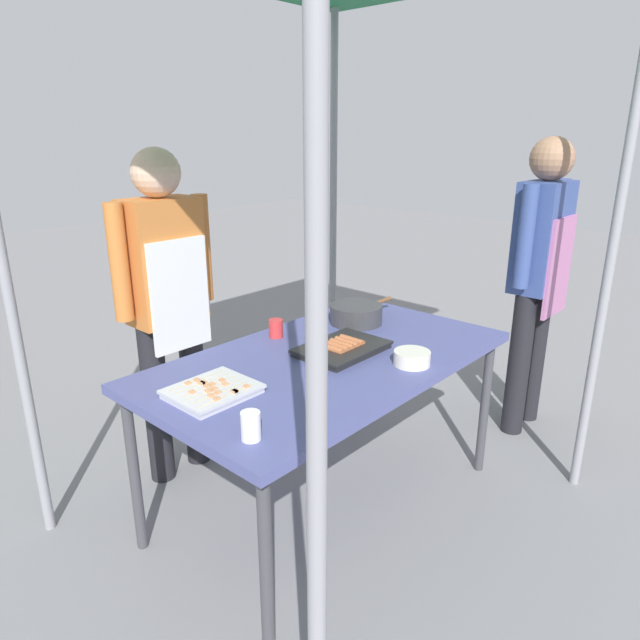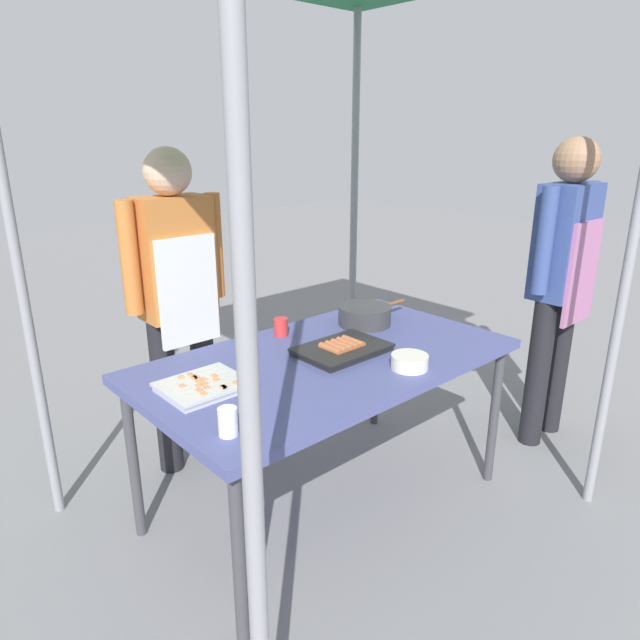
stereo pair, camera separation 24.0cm
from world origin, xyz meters
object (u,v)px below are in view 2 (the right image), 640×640
(condiment_bowl, at_px, (410,362))
(drink_cup_near_edge, at_px, (281,327))
(drink_cup_by_wok, at_px, (228,422))
(cooking_wok, at_px, (365,314))
(tray_grilled_sausages, at_px, (342,349))
(customer_nearby, at_px, (562,270))
(tray_meat_skewers, at_px, (203,386))
(stall_table, at_px, (328,367))
(vendor_woman, at_px, (178,288))

(condiment_bowl, xyz_separation_m, drink_cup_near_edge, (-0.15, 0.65, 0.01))
(drink_cup_by_wok, bearing_deg, cooking_wok, 22.77)
(tray_grilled_sausages, distance_m, cooking_wok, 0.41)
(cooking_wok, relative_size, condiment_bowl, 2.79)
(drink_cup_near_edge, distance_m, customer_nearby, 1.51)
(drink_cup_by_wok, height_order, customer_nearby, customer_nearby)
(cooking_wok, relative_size, drink_cup_by_wok, 4.52)
(tray_meat_skewers, relative_size, cooking_wok, 0.71)
(stall_table, distance_m, vendor_woman, 0.85)
(condiment_bowl, height_order, drink_cup_by_wok, drink_cup_by_wok)
(condiment_bowl, bearing_deg, customer_nearby, -1.38)
(drink_cup_near_edge, relative_size, drink_cup_by_wok, 0.91)
(condiment_bowl, bearing_deg, cooking_wok, 62.25)
(tray_meat_skewers, distance_m, cooking_wok, 1.00)
(stall_table, relative_size, vendor_woman, 1.00)
(customer_nearby, bearing_deg, drink_cup_near_edge, 152.95)
(tray_grilled_sausages, relative_size, drink_cup_by_wok, 4.17)
(stall_table, bearing_deg, drink_cup_by_wok, -157.87)
(stall_table, height_order, tray_grilled_sausages, tray_grilled_sausages)
(drink_cup_near_edge, bearing_deg, tray_meat_skewers, -154.58)
(condiment_bowl, distance_m, drink_cup_near_edge, 0.67)
(cooking_wok, height_order, drink_cup_near_edge, cooking_wok)
(tray_grilled_sausages, height_order, drink_cup_near_edge, drink_cup_near_edge)
(tray_meat_skewers, distance_m, drink_cup_near_edge, 0.65)
(condiment_bowl, relative_size, drink_cup_near_edge, 1.77)
(tray_grilled_sausages, distance_m, condiment_bowl, 0.31)
(customer_nearby, bearing_deg, stall_table, 165.54)
(stall_table, xyz_separation_m, customer_nearby, (1.35, -0.35, 0.28))
(stall_table, distance_m, drink_cup_near_edge, 0.35)
(stall_table, relative_size, drink_cup_near_edge, 18.80)
(drink_cup_by_wok, bearing_deg, drink_cup_near_edge, 41.54)
(tray_grilled_sausages, height_order, drink_cup_by_wok, drink_cup_by_wok)
(stall_table, xyz_separation_m, vendor_woman, (-0.28, 0.76, 0.25))
(tray_grilled_sausages, relative_size, condiment_bowl, 2.57)
(vendor_woman, distance_m, customer_nearby, 1.97)
(tray_grilled_sausages, xyz_separation_m, cooking_wok, (0.35, 0.20, 0.03))
(tray_meat_skewers, bearing_deg, customer_nearby, -11.94)
(cooking_wok, xyz_separation_m, condiment_bowl, (-0.27, -0.50, -0.02))
(condiment_bowl, distance_m, vendor_woman, 1.18)
(drink_cup_by_wok, bearing_deg, tray_grilled_sausages, 19.15)
(stall_table, distance_m, customer_nearby, 1.42)
(tray_grilled_sausages, xyz_separation_m, customer_nearby, (1.28, -0.33, 0.21))
(vendor_woman, xyz_separation_m, customer_nearby, (1.63, -1.11, 0.03))
(drink_cup_by_wok, height_order, vendor_woman, vendor_woman)
(drink_cup_by_wok, relative_size, customer_nearby, 0.06)
(vendor_woman, bearing_deg, drink_cup_near_edge, 124.70)
(tray_meat_skewers, xyz_separation_m, vendor_woman, (0.29, 0.70, 0.18))
(cooking_wok, xyz_separation_m, drink_cup_near_edge, (-0.41, 0.15, -0.01))
(tray_grilled_sausages, bearing_deg, drink_cup_near_edge, 99.57)
(tray_grilled_sausages, bearing_deg, cooking_wok, 29.85)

